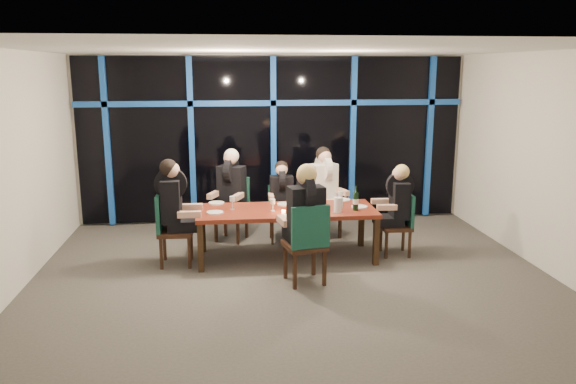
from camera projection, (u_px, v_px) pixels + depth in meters
name	position (u px, v px, depth m)	size (l,w,h in m)	color
room	(293.00, 128.00, 7.15)	(7.04, 7.00, 3.02)	#55514B
window_wall	(274.00, 137.00, 10.10)	(6.86, 0.43, 2.94)	black
dining_table	(286.00, 214.00, 8.22)	(2.60, 1.00, 0.75)	maroon
chair_far_left	(233.00, 205.00, 9.19)	(0.63, 0.63, 1.03)	#321B10
chair_far_mid	(281.00, 210.00, 9.15)	(0.42, 0.42, 0.90)	#321B10
chair_far_right	(322.00, 202.00, 9.37)	(0.61, 0.61, 1.03)	#321B10
chair_end_left	(169.00, 225.00, 7.96)	(0.50, 0.50, 1.05)	#321B10
chair_end_right	(401.00, 221.00, 8.41)	(0.46, 0.46, 0.94)	#321B10
chair_near_mid	(307.00, 240.00, 7.21)	(0.59, 0.59, 1.08)	#321B10
diner_far_left	(231.00, 182.00, 9.02)	(0.64, 0.70, 1.00)	black
diner_far_mid	(282.00, 190.00, 9.00)	(0.45, 0.56, 0.87)	black
diner_far_right	(325.00, 179.00, 9.20)	(0.62, 0.70, 1.00)	silver
diner_end_left	(174.00, 197.00, 7.88)	(0.65, 0.52, 1.02)	black
diner_end_right	(397.00, 197.00, 8.32)	(0.60, 0.48, 0.92)	black
diner_near_mid	(305.00, 206.00, 7.20)	(0.59, 0.72, 1.06)	black
plate_far_left	(216.00, 203.00, 8.54)	(0.24, 0.24, 0.01)	white
plate_far_mid	(285.00, 204.00, 8.47)	(0.24, 0.24, 0.01)	white
plate_far_right	(342.00, 200.00, 8.76)	(0.24, 0.24, 0.01)	white
plate_end_left	(215.00, 212.00, 7.98)	(0.24, 0.24, 0.01)	white
plate_end_right	(359.00, 207.00, 8.31)	(0.24, 0.24, 0.01)	white
plate_near_mid	(292.00, 216.00, 7.79)	(0.24, 0.24, 0.01)	white
wine_bottle	(356.00, 201.00, 8.10)	(0.08, 0.08, 0.36)	black
water_pitcher	(338.00, 205.00, 8.01)	(0.13, 0.12, 0.22)	silver
tea_light	(283.00, 211.00, 8.01)	(0.06, 0.06, 0.03)	#FFA34C
wine_glass_a	(273.00, 202.00, 8.07)	(0.07, 0.07, 0.18)	silver
wine_glass_b	(298.00, 199.00, 8.24)	(0.07, 0.07, 0.19)	silver
wine_glass_c	(323.00, 202.00, 8.10)	(0.06, 0.06, 0.17)	silver
wine_glass_d	(232.00, 200.00, 8.15)	(0.08, 0.08, 0.20)	silver
wine_glass_e	(340.00, 195.00, 8.50)	(0.07, 0.07, 0.19)	silver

